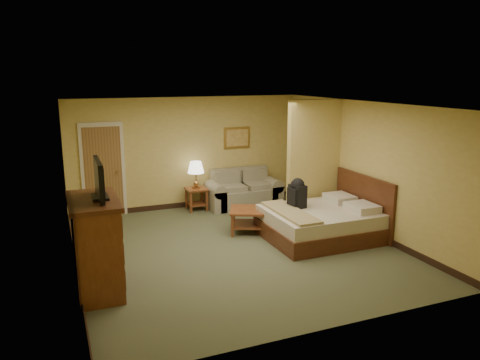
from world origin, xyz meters
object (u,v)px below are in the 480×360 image
loveseat (243,194)px  bed (324,222)px  coffee_table (249,216)px  dresser (96,245)px

loveseat → bed: 2.74m
coffee_table → bed: bed is taller
dresser → coffee_table: bearing=27.2°
dresser → bed: 4.37m
bed → loveseat: bearing=102.5°
loveseat → coffee_table: size_ratio=1.81×
coffee_table → dresser: size_ratio=0.70×
dresser → bed: dresser is taller
loveseat → coffee_table: bearing=-109.1°
coffee_table → dresser: 3.47m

